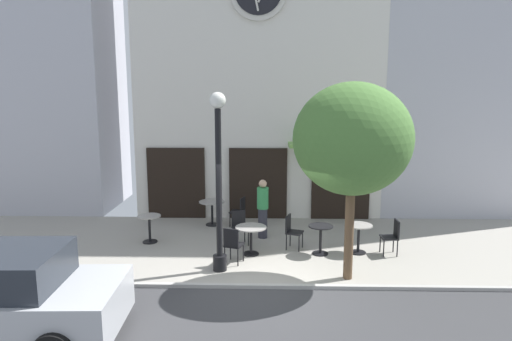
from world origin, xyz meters
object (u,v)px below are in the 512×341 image
street_tree (352,140)px  pedestrian_green (263,208)px  cafe_table_rightmost (212,207)px  cafe_chair_curbside (240,209)px  cafe_table_center_left (321,235)px  cafe_chair_left_end (292,229)px  cafe_table_near_curb (149,225)px  cafe_chair_near_lamp (393,234)px  street_lamp (219,183)px  cafe_chair_mid_row (233,243)px  cafe_table_center_right (251,234)px  cafe_table_center (359,233)px  cafe_chair_by_entrance (240,225)px

street_tree → pedestrian_green: street_tree is taller
cafe_table_rightmost → cafe_chair_curbside: 0.86m
cafe_table_center_left → cafe_chair_left_end: 0.81m
cafe_table_near_curb → cafe_chair_near_lamp: bearing=-7.0°
street_tree → cafe_chair_near_lamp: street_tree is taller
cafe_chair_curbside → cafe_table_near_curb: bearing=-146.6°
cafe_table_near_curb → cafe_chair_curbside: 2.84m
street_lamp → cafe_chair_mid_row: street_lamp is taller
cafe_chair_curbside → cafe_chair_mid_row: (0.02, -3.09, 0.00)m
cafe_table_rightmost → cafe_chair_mid_row: cafe_chair_mid_row is taller
cafe_table_near_curb → cafe_chair_curbside: cafe_chair_curbside is taller
street_tree → cafe_chair_left_end: street_tree is taller
cafe_table_near_curb → cafe_chair_mid_row: bearing=-32.6°
street_lamp → cafe_table_center_right: street_lamp is taller
cafe_chair_curbside → pedestrian_green: bearing=-56.6°
cafe_table_center_right → pedestrian_green: size_ratio=0.47×
street_tree → cafe_table_center: size_ratio=5.73×
cafe_table_rightmost → cafe_table_center_right: size_ratio=1.00×
cafe_table_center_right → cafe_table_center: cafe_table_center is taller
street_tree → cafe_chair_mid_row: (-2.61, 0.78, -2.56)m
cafe_table_center_right → cafe_chair_mid_row: (-0.41, -0.66, -0.01)m
cafe_table_center_right → cafe_chair_mid_row: size_ratio=0.88×
cafe_table_near_curb → pedestrian_green: pedestrian_green is taller
cafe_chair_near_lamp → cafe_chair_mid_row: 4.06m
cafe_table_center_left → cafe_chair_curbside: (-2.20, 2.36, 0.03)m
cafe_table_center → cafe_chair_left_end: bearing=170.3°
cafe_table_near_curb → cafe_table_center: cafe_table_near_curb is taller
street_lamp → cafe_chair_curbside: (0.25, 3.48, -1.54)m
cafe_table_center_right → cafe_chair_near_lamp: (3.58, 0.08, -0.01)m
cafe_table_center → cafe_chair_mid_row: bearing=-165.2°
cafe_table_near_curb → pedestrian_green: (3.09, 0.48, 0.36)m
cafe_chair_left_end → pedestrian_green: bearing=130.9°
cafe_chair_left_end → pedestrian_green: (-0.77, 0.88, 0.33)m
cafe_table_center_right → cafe_chair_by_entrance: size_ratio=0.88×
cafe_table_center → street_lamp: bearing=-160.3°
cafe_table_rightmost → cafe_chair_mid_row: (0.88, -3.19, -0.03)m
cafe_chair_curbside → pedestrian_green: (0.72, -1.09, 0.33)m
cafe_chair_left_end → cafe_chair_curbside: (-1.48, 1.97, 0.00)m
cafe_table_center_left → cafe_table_center: bearing=6.0°
street_lamp → pedestrian_green: bearing=68.1°
street_lamp → cafe_chair_by_entrance: size_ratio=4.53×
cafe_table_center_right → cafe_chair_curbside: size_ratio=0.88×
cafe_chair_curbside → street_tree: bearing=-55.8°
street_tree → cafe_chair_mid_row: bearing=163.4°
cafe_table_center_right → cafe_chair_by_entrance: (-0.34, 0.81, -0.01)m
cafe_table_center_left → street_lamp: bearing=-155.4°
cafe_chair_near_lamp → cafe_chair_by_entrance: bearing=169.4°
cafe_chair_by_entrance → cafe_chair_left_end: size_ratio=1.00×
cafe_chair_left_end → cafe_chair_mid_row: 1.84m
street_lamp → cafe_table_center_right: bearing=57.2°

